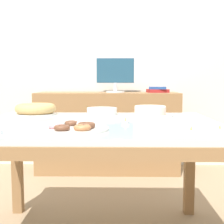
{
  "coord_description": "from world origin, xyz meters",
  "views": [
    {
      "loc": [
        0.11,
        -1.81,
        1.01
      ],
      "look_at": [
        0.08,
        -0.03,
        0.82
      ],
      "focal_mm": 50.0,
      "sensor_mm": 36.0,
      "label": 1
    }
  ],
  "objects_px": {
    "computer_monitor": "(115,75)",
    "cake_golden_bundt": "(36,109)",
    "book_stack": "(158,90)",
    "cake_chocolate_round": "(150,112)",
    "tealight_centre": "(191,131)",
    "pastry_platter": "(72,128)",
    "tealight_near_front": "(220,130)",
    "plate_stack": "(102,111)",
    "tealight_near_cakes": "(125,122)"
  },
  "relations": [
    {
      "from": "cake_chocolate_round",
      "to": "computer_monitor",
      "type": "bearing_deg",
      "value": 100.79
    },
    {
      "from": "plate_stack",
      "to": "tealight_near_cakes",
      "type": "xyz_separation_m",
      "value": [
        0.15,
        -0.44,
        -0.01
      ]
    },
    {
      "from": "computer_monitor",
      "to": "book_stack",
      "type": "relative_size",
      "value": 1.8
    },
    {
      "from": "cake_golden_bundt",
      "to": "tealight_centre",
      "type": "xyz_separation_m",
      "value": [
        0.91,
        -0.73,
        -0.03
      ]
    },
    {
      "from": "cake_golden_bundt",
      "to": "pastry_platter",
      "type": "height_order",
      "value": "cake_golden_bundt"
    },
    {
      "from": "book_stack",
      "to": "pastry_platter",
      "type": "xyz_separation_m",
      "value": [
        -0.65,
        -1.88,
        -0.12
      ]
    },
    {
      "from": "tealight_centre",
      "to": "computer_monitor",
      "type": "bearing_deg",
      "value": 100.52
    },
    {
      "from": "pastry_platter",
      "to": "tealight_near_front",
      "type": "relative_size",
      "value": 9.04
    },
    {
      "from": "tealight_centre",
      "to": "tealight_near_cakes",
      "type": "xyz_separation_m",
      "value": [
        -0.29,
        0.3,
        0.0
      ]
    },
    {
      "from": "tealight_near_front",
      "to": "computer_monitor",
      "type": "bearing_deg",
      "value": 104.83
    },
    {
      "from": "computer_monitor",
      "to": "cake_golden_bundt",
      "type": "distance_m",
      "value": 1.36
    },
    {
      "from": "book_stack",
      "to": "cake_chocolate_round",
      "type": "height_order",
      "value": "book_stack"
    },
    {
      "from": "pastry_platter",
      "to": "tealight_near_front",
      "type": "height_order",
      "value": "pastry_platter"
    },
    {
      "from": "cake_chocolate_round",
      "to": "pastry_platter",
      "type": "xyz_separation_m",
      "value": [
        -0.44,
        -0.6,
        -0.02
      ]
    },
    {
      "from": "cake_golden_bundt",
      "to": "tealight_near_cakes",
      "type": "distance_m",
      "value": 0.75
    },
    {
      "from": "computer_monitor",
      "to": "pastry_platter",
      "type": "height_order",
      "value": "computer_monitor"
    },
    {
      "from": "cake_chocolate_round",
      "to": "tealight_near_cakes",
      "type": "bearing_deg",
      "value": -115.53
    },
    {
      "from": "book_stack",
      "to": "pastry_platter",
      "type": "height_order",
      "value": "book_stack"
    },
    {
      "from": "computer_monitor",
      "to": "pastry_platter",
      "type": "distance_m",
      "value": 1.91
    },
    {
      "from": "book_stack",
      "to": "tealight_near_front",
      "type": "bearing_deg",
      "value": -88.5
    },
    {
      "from": "computer_monitor",
      "to": "tealight_near_front",
      "type": "height_order",
      "value": "computer_monitor"
    },
    {
      "from": "tealight_near_front",
      "to": "cake_golden_bundt",
      "type": "bearing_deg",
      "value": 146.66
    },
    {
      "from": "computer_monitor",
      "to": "cake_chocolate_round",
      "type": "bearing_deg",
      "value": -79.21
    },
    {
      "from": "cake_chocolate_round",
      "to": "tealight_centre",
      "type": "bearing_deg",
      "value": -79.98
    },
    {
      "from": "cake_chocolate_round",
      "to": "plate_stack",
      "type": "height_order",
      "value": "cake_chocolate_round"
    },
    {
      "from": "computer_monitor",
      "to": "tealight_near_cakes",
      "type": "relative_size",
      "value": 10.6
    },
    {
      "from": "computer_monitor",
      "to": "plate_stack",
      "type": "height_order",
      "value": "computer_monitor"
    },
    {
      "from": "cake_golden_bundt",
      "to": "tealight_near_front",
      "type": "distance_m",
      "value": 1.26
    },
    {
      "from": "cake_golden_bundt",
      "to": "pastry_platter",
      "type": "xyz_separation_m",
      "value": [
        0.35,
        -0.66,
        -0.03
      ]
    },
    {
      "from": "tealight_near_cakes",
      "to": "tealight_centre",
      "type": "bearing_deg",
      "value": -45.9
    },
    {
      "from": "plate_stack",
      "to": "tealight_near_front",
      "type": "height_order",
      "value": "plate_stack"
    },
    {
      "from": "computer_monitor",
      "to": "cake_golden_bundt",
      "type": "height_order",
      "value": "computer_monitor"
    },
    {
      "from": "pastry_platter",
      "to": "cake_golden_bundt",
      "type": "bearing_deg",
      "value": 117.94
    },
    {
      "from": "cake_chocolate_round",
      "to": "tealight_centre",
      "type": "distance_m",
      "value": 0.68
    },
    {
      "from": "tealight_centre",
      "to": "cake_golden_bundt",
      "type": "bearing_deg",
      "value": 141.12
    },
    {
      "from": "pastry_platter",
      "to": "tealight_near_front",
      "type": "bearing_deg",
      "value": -2.72
    },
    {
      "from": "tealight_near_cakes",
      "to": "book_stack",
      "type": "bearing_deg",
      "value": 76.82
    },
    {
      "from": "computer_monitor",
      "to": "book_stack",
      "type": "xyz_separation_m",
      "value": [
        0.46,
        0.0,
        -0.16
      ]
    },
    {
      "from": "computer_monitor",
      "to": "tealight_near_front",
      "type": "distance_m",
      "value": 2.0
    },
    {
      "from": "pastry_platter",
      "to": "tealight_near_front",
      "type": "distance_m",
      "value": 0.7
    },
    {
      "from": "computer_monitor",
      "to": "tealight_near_cakes",
      "type": "xyz_separation_m",
      "value": [
        0.07,
        -1.65,
        -0.29
      ]
    },
    {
      "from": "computer_monitor",
      "to": "book_stack",
      "type": "height_order",
      "value": "computer_monitor"
    },
    {
      "from": "pastry_platter",
      "to": "tealight_centre",
      "type": "xyz_separation_m",
      "value": [
        0.56,
        -0.07,
        -0.0
      ]
    },
    {
      "from": "pastry_platter",
      "to": "tealight_near_cakes",
      "type": "xyz_separation_m",
      "value": [
        0.27,
        0.23,
        -0.0
      ]
    },
    {
      "from": "cake_golden_bundt",
      "to": "plate_stack",
      "type": "relative_size",
      "value": 1.38
    },
    {
      "from": "cake_chocolate_round",
      "to": "tealight_near_cakes",
      "type": "relative_size",
      "value": 7.76
    },
    {
      "from": "plate_stack",
      "to": "tealight_near_cakes",
      "type": "height_order",
      "value": "plate_stack"
    },
    {
      "from": "book_stack",
      "to": "tealight_near_cakes",
      "type": "distance_m",
      "value": 1.7
    },
    {
      "from": "cake_golden_bundt",
      "to": "plate_stack",
      "type": "xyz_separation_m",
      "value": [
        0.46,
        0.01,
        -0.01
      ]
    },
    {
      "from": "pastry_platter",
      "to": "tealight_centre",
      "type": "height_order",
      "value": "pastry_platter"
    }
  ]
}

